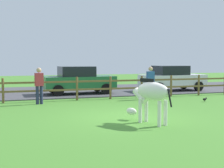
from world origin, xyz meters
name	(u,v)px	position (x,y,z in m)	size (l,w,h in m)	color
ground_plane	(124,117)	(0.00, 0.00, 0.00)	(60.00, 60.00, 0.00)	#47842D
parking_asphalt	(73,91)	(0.00, 9.30, 0.03)	(28.00, 7.40, 0.05)	#47474C
paddock_fence	(77,87)	(-0.64, 5.00, 0.65)	(20.83, 0.11, 1.15)	brown
zebra	(151,94)	(0.35, -1.41, 0.93)	(0.99, 1.84, 1.41)	white
crow_on_grass	(205,99)	(4.98, 2.50, 0.13)	(0.21, 0.10, 0.20)	black
parked_car_white	(172,78)	(5.88, 7.38, 0.84)	(4.04, 1.95, 1.56)	white
parked_car_green	(78,80)	(-0.05, 7.42, 0.84)	(4.06, 2.00, 1.56)	#236B38
visitor_left_of_tree	(150,81)	(2.97, 4.26, 0.91)	(0.37, 0.23, 1.64)	#232847
visitor_right_of_tree	(39,84)	(-2.54, 4.13, 0.91)	(0.39, 0.27, 1.64)	#232847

